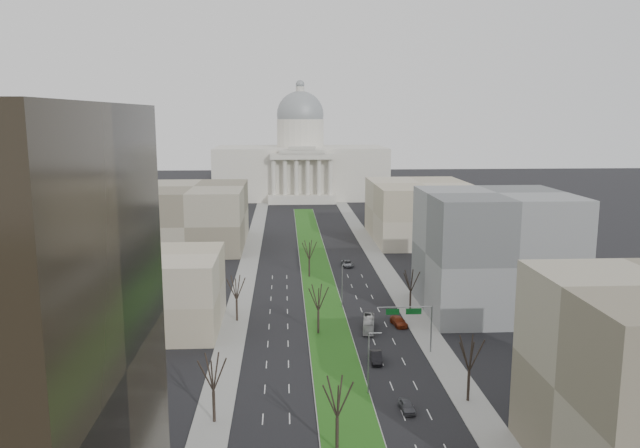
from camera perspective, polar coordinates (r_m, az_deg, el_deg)
name	(u,v)px	position (r m, az deg, el deg)	size (l,w,h in m)	color
ground	(317,277)	(152.68, -0.23, -4.88)	(600.00, 600.00, 0.00)	black
median	(318,278)	(151.68, -0.21, -4.94)	(8.00, 222.03, 0.20)	#999993
sidewalk_left	(238,310)	(128.81, -7.49, -7.77)	(5.00, 330.00, 0.15)	gray
sidewalk_right	(409,307)	(130.94, 8.10, -7.48)	(5.00, 330.00, 0.15)	gray
capitol	(301,163)	(297.93, -1.79, 5.58)	(80.00, 46.00, 55.00)	beige
building_beige_left	(149,292)	(119.54, -15.39, -5.99)	(26.00, 22.00, 14.00)	tan
building_grey_right	(495,252)	(129.39, 15.68, -2.51)	(28.00, 26.00, 24.00)	slate
building_far_left	(195,216)	(191.70, -11.40, 0.74)	(30.00, 40.00, 18.00)	#79715D
building_far_right	(420,211)	(199.38, 9.16, 1.16)	(30.00, 40.00, 18.00)	tan
tree_left_mid	(213,371)	(82.47, -9.77, -13.12)	(5.40, 5.40, 9.72)	black
tree_left_far	(236,287)	(120.17, -7.66, -5.71)	(5.28, 5.28, 9.50)	black
tree_right_mid	(470,352)	(89.18, 13.54, -11.34)	(5.52, 5.52, 9.94)	black
tree_right_far	(411,280)	(126.27, 8.31, -5.10)	(5.04, 5.04, 9.07)	black
tree_median_a	(337,396)	(74.88, 1.59, -15.46)	(5.40, 5.40, 9.72)	black
tree_median_b	(318,297)	(112.23, -0.16, -6.67)	(5.40, 5.40, 9.72)	black
tree_median_c	(309,249)	(150.95, -0.99, -2.32)	(5.40, 5.40, 9.72)	black
streetlamp_median_b	(369,362)	(90.00, 4.50, -12.49)	(1.90, 0.20, 9.16)	gray
streetlamp_median_c	(342,285)	(127.63, 2.07, -5.64)	(1.90, 0.20, 9.16)	gray
mast_arm_signs	(415,318)	(105.05, 8.71, -8.47)	(9.12, 0.24, 8.09)	gray
car_grey_near	(407,406)	(87.63, 7.94, -16.15)	(1.67, 4.14, 1.41)	#4A4B51
car_black	(376,357)	(102.50, 5.16, -12.02)	(1.74, 4.98, 1.64)	black
car_red	(399,321)	(119.49, 7.21, -8.83)	(2.18, 5.36, 1.56)	maroon
car_grey_far	(347,264)	(163.22, 2.51, -3.63)	(2.54, 5.51, 1.53)	#57595F
box_van	(369,324)	(116.49, 4.48, -9.10)	(1.92, 8.19, 2.28)	silver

